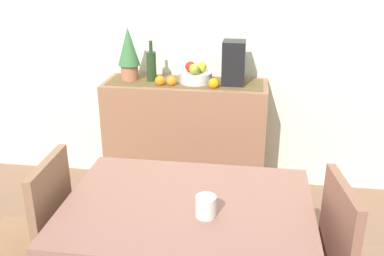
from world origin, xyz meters
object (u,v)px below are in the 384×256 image
at_px(wine_bottle, 151,66).
at_px(coffee_maker, 234,63).
at_px(fruit_bowl, 196,77).
at_px(potted_plant, 129,52).
at_px(coffee_cup, 206,206).
at_px(sideboard_console, 186,139).

height_order(wine_bottle, coffee_maker, coffee_maker).
relative_size(fruit_bowl, coffee_maker, 0.75).
height_order(wine_bottle, potted_plant, potted_plant).
xyz_separation_m(fruit_bowl, coffee_cup, (0.25, -1.50, -0.16)).
height_order(sideboard_console, fruit_bowl, fruit_bowl).
bearing_deg(wine_bottle, potted_plant, -180.00).
distance_m(coffee_maker, potted_plant, 0.77).
xyz_separation_m(wine_bottle, coffee_maker, (0.60, -0.00, 0.04)).
bearing_deg(coffee_cup, coffee_maker, 89.02).
bearing_deg(potted_plant, fruit_bowl, -0.00).
height_order(fruit_bowl, coffee_cup, fruit_bowl).
xyz_separation_m(sideboard_console, fruit_bowl, (0.08, 0.00, 0.49)).
relative_size(sideboard_console, fruit_bowl, 5.06).
xyz_separation_m(fruit_bowl, coffee_maker, (0.27, 0.00, 0.11)).
bearing_deg(fruit_bowl, wine_bottle, 180.00).
relative_size(wine_bottle, potted_plant, 0.76).
xyz_separation_m(sideboard_console, wine_bottle, (-0.25, 0.00, 0.57)).
bearing_deg(coffee_cup, potted_plant, 116.48).
distance_m(wine_bottle, coffee_maker, 0.60).
distance_m(sideboard_console, fruit_bowl, 0.50).
xyz_separation_m(coffee_maker, coffee_cup, (-0.03, -1.50, -0.27)).
xyz_separation_m(fruit_bowl, potted_plant, (-0.50, 0.00, 0.17)).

